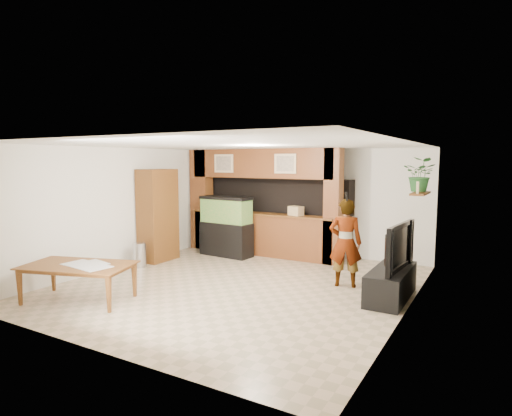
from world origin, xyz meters
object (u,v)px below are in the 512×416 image
Objects in this scene: pantry_cabinet at (158,215)px; television at (392,246)px; aquarium at (226,227)px; dining_table at (78,283)px; person at (345,243)px.

pantry_cabinet reaches higher than television.
dining_table is (-0.21, -4.09, -0.40)m from aquarium.
television is at bearing 144.61° from person.
pantry_cabinet is 4.46m from person.
television is 0.77× the size of dining_table.
aquarium reaches higher than dining_table.
dining_table is at bearing 125.93° from television.
aquarium is at bearing 76.59° from television.
pantry_cabinet is 1.21× the size of dining_table.
television is (5.35, -0.18, -0.16)m from pantry_cabinet.
person is (3.33, -1.05, 0.11)m from aquarium.
television is 0.96m from person.
dining_table is (-3.54, -3.04, -0.51)m from person.
person is at bearing 1.76° from pantry_cabinet.
television is at bearing 13.82° from dining_table.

